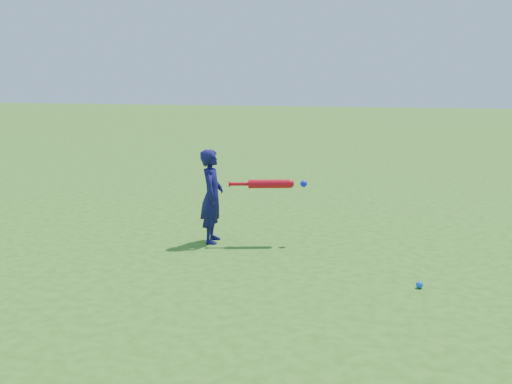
% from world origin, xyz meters
% --- Properties ---
extents(ground, '(80.00, 80.00, 0.00)m').
position_xyz_m(ground, '(0.00, 0.00, 0.00)').
color(ground, '#2C6618').
rests_on(ground, ground).
extents(child, '(0.34, 0.44, 1.07)m').
position_xyz_m(child, '(-0.19, -0.40, 0.53)').
color(child, '#120F49').
rests_on(child, ground).
extents(ground_ball_blue, '(0.06, 0.06, 0.06)m').
position_xyz_m(ground_ball_blue, '(2.13, -1.24, 0.03)').
color(ground_ball_blue, blue).
rests_on(ground_ball_blue, ground).
extents(bat_swing, '(0.84, 0.35, 0.10)m').
position_xyz_m(bat_swing, '(0.47, -0.22, 0.68)').
color(bat_swing, red).
rests_on(bat_swing, ground).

